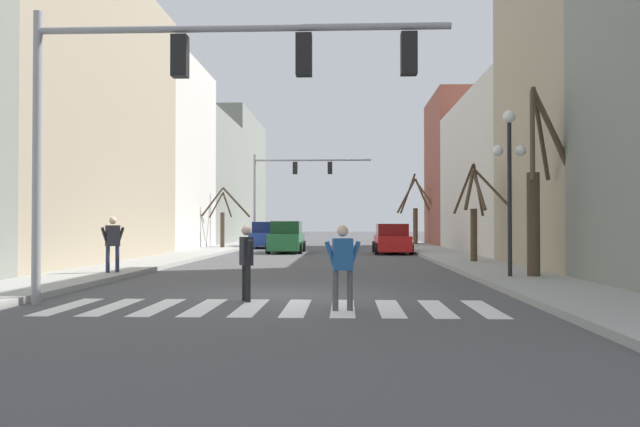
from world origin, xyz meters
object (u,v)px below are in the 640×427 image
object	(u,v)px
street_lamp_right_corner	(509,159)
pedestrian_on_left_sidewalk	(246,256)
traffic_signal_near	(195,82)
pedestrian_on_right_sidewalk	(113,239)
car_driving_toward_lane	(392,240)
street_tree_left_near	(415,212)
car_parked_right_near	(266,236)
traffic_signal_far	(289,179)
car_parked_right_mid	(287,238)
car_parked_left_far	(278,234)
street_tree_right_mid	(475,213)
street_tree_left_mid	(539,191)
pedestrian_crossing_street	(343,260)
street_tree_right_near	(224,218)

from	to	relation	value
street_lamp_right_corner	pedestrian_on_left_sidewalk	bearing A→B (deg)	-144.40
traffic_signal_near	pedestrian_on_right_sidewalk	bearing A→B (deg)	122.59
car_driving_toward_lane	street_tree_left_near	distance (m)	12.74
car_parked_right_near	traffic_signal_far	bearing A→B (deg)	-67.30
car_driving_toward_lane	pedestrian_on_right_sidewalk	distance (m)	18.46
car_parked_right_mid	pedestrian_on_right_sidewalk	xyz separation A→B (m)	(-3.76, -16.48, 0.33)
pedestrian_on_left_sidewalk	street_tree_left_near	bearing A→B (deg)	-36.12
car_parked_left_far	car_driving_toward_lane	bearing A→B (deg)	-152.56
car_parked_right_near	street_tree_right_mid	size ratio (longest dim) A/B	1.13
car_parked_left_far	street_tree_left_mid	xyz separation A→B (m)	(10.89, -31.82, 1.77)
car_parked_right_mid	pedestrian_on_right_sidewalk	distance (m)	16.91
street_tree_right_mid	pedestrian_on_left_sidewalk	bearing A→B (deg)	-121.31
traffic_signal_near	car_parked_right_near	distance (m)	30.02
traffic_signal_far	car_parked_right_near	size ratio (longest dim) A/B	1.83
car_parked_right_near	traffic_signal_near	bearing A→B (deg)	-175.54
car_parked_right_near	car_parked_right_mid	world-z (taller)	car_parked_right_mid
pedestrian_crossing_street	street_tree_right_mid	size ratio (longest dim) A/B	0.41
car_parked_right_mid	car_parked_right_near	bearing A→B (deg)	-163.67
traffic_signal_far	pedestrian_crossing_street	xyz separation A→B (m)	(3.81, -31.00, -3.78)
street_tree_left_near	street_tree_right_near	xyz separation A→B (m)	(-12.96, -7.39, -0.51)
car_driving_toward_lane	pedestrian_on_right_sidewalk	xyz separation A→B (m)	(-9.65, -15.73, 0.39)
pedestrian_crossing_street	traffic_signal_far	bearing A→B (deg)	87.78
car_parked_left_far	street_tree_left_near	xyz separation A→B (m)	(10.62, -2.98, 1.70)
street_lamp_right_corner	car_parked_right_mid	bearing A→B (deg)	114.69
traffic_signal_far	car_parked_left_far	distance (m)	8.23
pedestrian_on_left_sidewalk	street_tree_left_mid	distance (m)	9.19
street_lamp_right_corner	pedestrian_crossing_street	xyz separation A→B (m)	(-4.70, -6.15, -2.51)
car_parked_left_far	pedestrian_on_right_sidewalk	size ratio (longest dim) A/B	2.76
car_parked_right_mid	street_tree_right_mid	size ratio (longest dim) A/B	1.17
street_lamp_right_corner	street_tree_left_mid	xyz separation A→B (m)	(0.85, 0.11, -0.88)
street_tree_right_near	street_tree_left_mid	xyz separation A→B (m)	(13.23, -21.44, 0.59)
traffic_signal_near	street_lamp_right_corner	size ratio (longest dim) A/B	1.79
traffic_signal_near	car_parked_right_near	bearing A→B (deg)	94.46
street_lamp_right_corner	street_tree_right_near	world-z (taller)	street_lamp_right_corner
car_driving_toward_lane	pedestrian_on_left_sidewalk	distance (m)	21.93
pedestrian_on_left_sidewalk	street_tree_left_near	world-z (taller)	street_tree_left_near
traffic_signal_far	street_tree_left_mid	distance (m)	26.55
street_lamp_right_corner	car_parked_left_far	bearing A→B (deg)	107.46
street_tree_right_mid	traffic_signal_far	bearing A→B (deg)	116.90
car_parked_left_far	pedestrian_crossing_street	distance (m)	38.45
car_parked_left_far	street_tree_right_near	xyz separation A→B (m)	(-2.34, -10.37, 1.19)
traffic_signal_far	pedestrian_on_right_sidewalk	world-z (taller)	traffic_signal_far
car_parked_right_near	pedestrian_on_left_sidewalk	world-z (taller)	car_parked_right_near
car_parked_left_far	street_tree_left_near	distance (m)	11.16
traffic_signal_far	car_parked_right_mid	xyz separation A→B (m)	(0.53, -7.49, -3.91)
pedestrian_on_right_sidewalk	street_tree_right_near	distance (m)	20.70
car_parked_right_near	car_parked_left_far	xyz separation A→B (m)	(-0.05, 7.69, -0.02)
street_tree_left_mid	street_tree_right_mid	distance (m)	7.00
pedestrian_on_right_sidewalk	car_parked_left_far	bearing A→B (deg)	48.45
traffic_signal_far	street_tree_left_mid	world-z (taller)	traffic_signal_far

